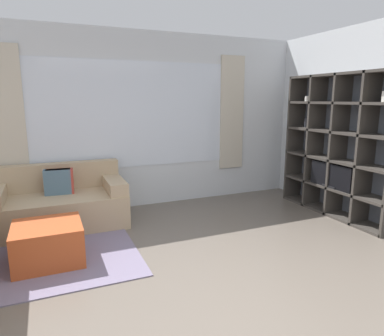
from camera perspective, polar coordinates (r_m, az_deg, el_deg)
The scene contains 7 objects.
ground_plane at distance 2.98m, azimuth 6.52°, elevation -23.15°, with size 16.00×16.00×0.00m, color #665B51.
wall_back at distance 5.39m, azimuth -9.81°, elevation 7.74°, with size 6.81×0.11×2.70m.
wall_right at distance 5.50m, azimuth 25.15°, elevation 6.83°, with size 0.07×4.29×2.70m, color silver.
area_rug at distance 4.14m, azimuth -25.68°, elevation -13.74°, with size 2.27×1.65×0.01m, color slate.
shelving_unit at distance 5.40m, azimuth 23.44°, elevation 3.31°, with size 0.36×1.90×2.04m.
couch_main at distance 4.95m, azimuth -21.30°, elevation -5.61°, with size 1.71×0.90×0.81m.
ottoman at distance 3.95m, azimuth -22.85°, elevation -11.52°, with size 0.68×0.64×0.42m.
Camera 1 is at (-1.24, -2.12, 1.69)m, focal length 32.00 mm.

